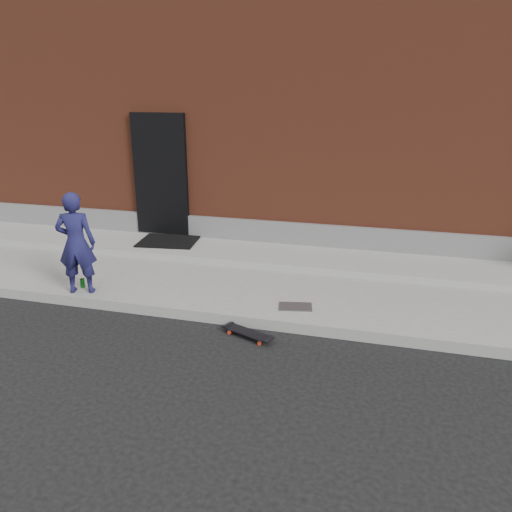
% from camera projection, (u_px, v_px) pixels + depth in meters
% --- Properties ---
extents(ground, '(80.00, 80.00, 0.00)m').
position_uv_depth(ground, '(253.00, 329.00, 6.43)').
color(ground, black).
rests_on(ground, ground).
extents(sidewalk, '(20.00, 3.00, 0.15)m').
position_uv_depth(sidewalk, '(278.00, 282.00, 7.77)').
color(sidewalk, slate).
rests_on(sidewalk, ground).
extents(apron, '(20.00, 1.20, 0.10)m').
position_uv_depth(apron, '(290.00, 256.00, 8.56)').
color(apron, gray).
rests_on(apron, sidewalk).
extents(building, '(20.00, 8.10, 5.00)m').
position_uv_depth(building, '(330.00, 107.00, 12.03)').
color(building, brown).
rests_on(building, ground).
extents(child, '(0.62, 0.50, 1.46)m').
position_uv_depth(child, '(76.00, 243.00, 6.97)').
color(child, '#181844').
rests_on(child, sidewalk).
extents(skateboard, '(0.70, 0.42, 0.08)m').
position_uv_depth(skateboard, '(248.00, 333.00, 6.18)').
color(skateboard, red).
rests_on(skateboard, ground).
extents(soda_can, '(0.08, 0.08, 0.13)m').
position_uv_depth(soda_can, '(83.00, 283.00, 7.35)').
color(soda_can, '#167220').
rests_on(soda_can, sidewalk).
extents(doormat, '(1.13, 0.96, 0.03)m').
position_uv_depth(doormat, '(168.00, 241.00, 9.19)').
color(doormat, black).
rests_on(doormat, apron).
extents(utility_plate, '(0.48, 0.36, 0.01)m').
position_uv_depth(utility_plate, '(295.00, 307.00, 6.69)').
color(utility_plate, '#55545A').
rests_on(utility_plate, sidewalk).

